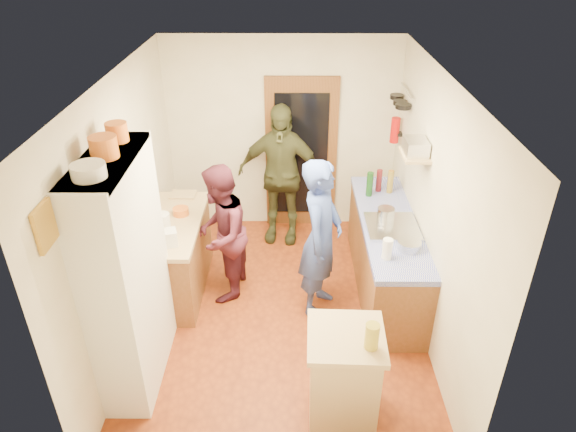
{
  "coord_description": "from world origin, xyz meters",
  "views": [
    {
      "loc": [
        0.11,
        -4.38,
        3.76
      ],
      "look_at": [
        0.08,
        0.15,
        1.15
      ],
      "focal_mm": 32.0,
      "sensor_mm": 36.0,
      "label": 1
    }
  ],
  "objects_px": {
    "hutch_body": "(128,275)",
    "island_base": "(343,378)",
    "right_counter_base": "(385,256)",
    "person_back": "(281,175)",
    "person_left": "(224,232)",
    "person_hob": "(323,240)"
  },
  "relations": [
    {
      "from": "right_counter_base",
      "to": "person_hob",
      "type": "xyz_separation_m",
      "value": [
        -0.75,
        -0.39,
        0.47
      ]
    },
    {
      "from": "hutch_body",
      "to": "person_back",
      "type": "height_order",
      "value": "hutch_body"
    },
    {
      "from": "right_counter_base",
      "to": "person_hob",
      "type": "bearing_deg",
      "value": -152.23
    },
    {
      "from": "hutch_body",
      "to": "island_base",
      "type": "bearing_deg",
      "value": -15.78
    },
    {
      "from": "right_counter_base",
      "to": "person_left",
      "type": "relative_size",
      "value": 1.38
    },
    {
      "from": "island_base",
      "to": "person_back",
      "type": "relative_size",
      "value": 0.46
    },
    {
      "from": "island_base",
      "to": "person_left",
      "type": "xyz_separation_m",
      "value": [
        -1.18,
        1.73,
        0.37
      ]
    },
    {
      "from": "right_counter_base",
      "to": "person_back",
      "type": "height_order",
      "value": "person_back"
    },
    {
      "from": "person_back",
      "to": "right_counter_base",
      "type": "bearing_deg",
      "value": -33.08
    },
    {
      "from": "person_hob",
      "to": "person_left",
      "type": "xyz_separation_m",
      "value": [
        -1.07,
        0.29,
        -0.09
      ]
    },
    {
      "from": "island_base",
      "to": "person_back",
      "type": "xyz_separation_m",
      "value": [
        -0.57,
        2.9,
        0.51
      ]
    },
    {
      "from": "island_base",
      "to": "person_back",
      "type": "bearing_deg",
      "value": 101.1
    },
    {
      "from": "hutch_body",
      "to": "right_counter_base",
      "type": "distance_m",
      "value": 2.9
    },
    {
      "from": "hutch_body",
      "to": "person_left",
      "type": "height_order",
      "value": "hutch_body"
    },
    {
      "from": "hutch_body",
      "to": "right_counter_base",
      "type": "bearing_deg",
      "value": 27.47
    },
    {
      "from": "right_counter_base",
      "to": "person_back",
      "type": "xyz_separation_m",
      "value": [
        -1.21,
        1.08,
        0.52
      ]
    },
    {
      "from": "hutch_body",
      "to": "person_left",
      "type": "distance_m",
      "value": 1.41
    },
    {
      "from": "hutch_body",
      "to": "person_back",
      "type": "distance_m",
      "value": 2.71
    },
    {
      "from": "person_hob",
      "to": "person_back",
      "type": "height_order",
      "value": "person_back"
    },
    {
      "from": "person_left",
      "to": "island_base",
      "type": "bearing_deg",
      "value": 41.72
    },
    {
      "from": "hutch_body",
      "to": "island_base",
      "type": "distance_m",
      "value": 2.04
    },
    {
      "from": "person_left",
      "to": "person_back",
      "type": "relative_size",
      "value": 0.85
    }
  ]
}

